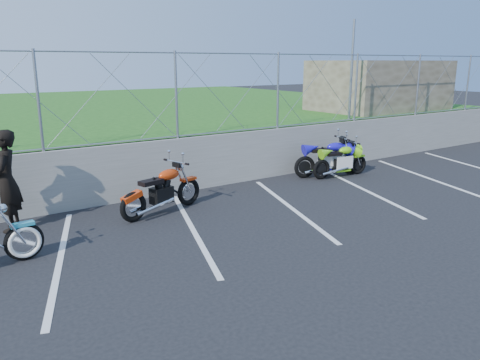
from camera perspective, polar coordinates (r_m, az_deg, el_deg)
ground at (r=8.09m, az=-2.41°, el=-7.96°), size 90.00×90.00×0.00m
retaining_wall at (r=10.90m, az=-12.19°, el=1.16°), size 30.00×0.22×1.30m
grass_field at (r=20.41m, az=-22.97°, el=6.33°), size 30.00×20.00×1.30m
stone_building at (r=18.70m, az=16.67°, el=11.02°), size 5.00×3.00×1.80m
chain_link_fence at (r=10.66m, az=-12.66°, el=9.84°), size 28.00×0.03×2.00m
sign_pole at (r=15.15m, az=13.44°, el=12.88°), size 0.08×0.08×3.00m
parking_lines at (r=9.49m, az=0.57°, el=-4.53°), size 18.29×4.31×0.01m
naked_orange at (r=9.77m, az=-9.34°, el=-1.46°), size 2.03×0.77×1.03m
sportbike_green at (r=13.02m, az=12.23°, el=2.16°), size 1.81×0.65×0.94m
sportbike_blue at (r=13.00m, az=10.87°, el=2.43°), size 1.98×0.80×1.05m
person_standing at (r=9.53m, az=-26.57°, el=-0.11°), size 0.65×0.79×1.88m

